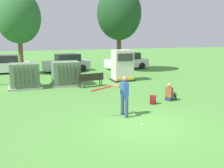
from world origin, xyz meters
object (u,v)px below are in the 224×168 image
object	(u,v)px
park_bench	(91,79)
backpack	(153,100)
generator_enclosure	(122,66)
parked_car_left_of_center	(67,63)
transformer_mid_west	(66,74)
transformer_west	(25,76)
parked_car_right_of_center	(127,61)
seated_spectator	(170,93)
parked_car_leftmost	(5,65)
batter	(123,94)
sports_ball	(143,125)

from	to	relation	value
park_bench	backpack	bearing A→B (deg)	-70.02
generator_enclosure	parked_car_left_of_center	bearing A→B (deg)	116.39
transformer_mid_west	parked_car_left_of_center	bearing A→B (deg)	80.25
transformer_west	parked_car_right_of_center	world-z (taller)	same
parked_car_left_of_center	seated_spectator	bearing A→B (deg)	-75.09
transformer_mid_west	parked_car_leftmost	bearing A→B (deg)	121.07
generator_enclosure	batter	bearing A→B (deg)	-110.82
seated_spectator	backpack	bearing A→B (deg)	-162.68
park_bench	backpack	xyz separation A→B (m)	(1.90, -5.22, -0.32)
batter	parked_car_left_of_center	world-z (taller)	batter
park_bench	backpack	world-z (taller)	park_bench
seated_spectator	transformer_mid_west	bearing A→B (deg)	127.00
seated_spectator	parked_car_leftmost	bearing A→B (deg)	123.90
park_bench	batter	bearing A→B (deg)	-92.11
batter	backpack	world-z (taller)	batter
sports_ball	park_bench	bearing A→B (deg)	90.14
generator_enclosure	park_bench	distance (m)	3.32
batter	seated_spectator	bearing A→B (deg)	27.38
transformer_mid_west	sports_ball	xyz separation A→B (m)	(1.46, -9.17, -0.74)
transformer_west	park_bench	world-z (taller)	transformer_west
park_bench	backpack	size ratio (longest dim) A/B	4.19
generator_enclosure	seated_spectator	distance (m)	6.46
backpack	parked_car_left_of_center	size ratio (longest dim) A/B	0.10
park_bench	seated_spectator	distance (m)	5.76
transformer_west	sports_ball	distance (m)	9.90
transformer_mid_west	seated_spectator	size ratio (longest dim) A/B	2.18
parked_car_right_of_center	generator_enclosure	bearing A→B (deg)	-114.89
sports_ball	backpack	size ratio (longest dim) A/B	0.20
generator_enclosure	park_bench	size ratio (longest dim) A/B	1.25
batter	transformer_mid_west	bearing A→B (deg)	98.76
sports_ball	batter	bearing A→B (deg)	100.61
generator_enclosure	parked_car_left_of_center	world-z (taller)	generator_enclosure
batter	backpack	distance (m)	2.65
parked_car_leftmost	parked_car_left_of_center	bearing A→B (deg)	-3.96
transformer_west	backpack	xyz separation A→B (m)	(6.02, -6.20, -0.57)
park_bench	batter	distance (m)	6.60
backpack	parked_car_left_of_center	xyz separation A→B (m)	(-2.19, 13.13, 0.54)
seated_spectator	parked_car_right_of_center	bearing A→B (deg)	78.30
generator_enclosure	sports_ball	bearing A→B (deg)	-106.54
parked_car_leftmost	sports_ball	bearing A→B (deg)	-70.59
transformer_mid_west	sports_ball	size ratio (longest dim) A/B	23.33
sports_ball	backpack	distance (m)	3.34
park_bench	parked_car_left_of_center	xyz separation A→B (m)	(-0.29, 7.91, 0.22)
transformer_west	parked_car_leftmost	size ratio (longest dim) A/B	0.49
sports_ball	parked_car_leftmost	world-z (taller)	parked_car_leftmost
transformer_west	batter	distance (m)	8.50
parked_car_left_of_center	batter	bearing A→B (deg)	-89.82
transformer_west	parked_car_left_of_center	bearing A→B (deg)	61.02
generator_enclosure	parked_car_left_of_center	distance (m)	7.08
transformer_west	parked_car_left_of_center	world-z (taller)	same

